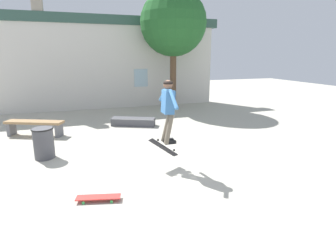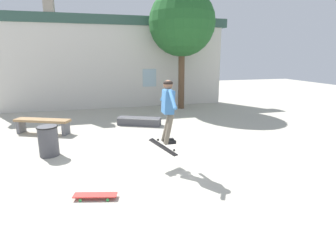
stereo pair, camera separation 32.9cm
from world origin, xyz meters
name	(u,v)px [view 1 (the left image)]	position (x,y,z in m)	size (l,w,h in m)	color
ground_plane	(144,169)	(0.00, 0.00, 0.00)	(40.00, 40.00, 0.00)	#B2AD9E
building_backdrop	(106,61)	(-0.03, 7.89, 2.36)	(11.85, 0.52, 5.70)	beige
tree_right	(173,23)	(3.10, 6.72, 4.13)	(3.17, 3.17, 5.73)	brown
park_bench	(35,125)	(-2.84, 3.73, 0.38)	(1.92, 1.14, 0.51)	#99754C
skate_ledge	(133,122)	(0.52, 3.99, 0.15)	(1.68, 1.08, 0.30)	#4C4C51
trash_bin	(44,142)	(-2.30, 1.49, 0.43)	(0.54, 0.54, 0.81)	#47474C
skater	(168,106)	(0.57, -0.13, 1.52)	(0.30, 1.20, 1.46)	teal
skateboard_flipping	(163,147)	(0.48, -0.05, 0.50)	(0.67, 0.27, 0.55)	black
skateboard_resting	(98,197)	(-1.11, -1.09, 0.07)	(0.83, 0.38, 0.08)	red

